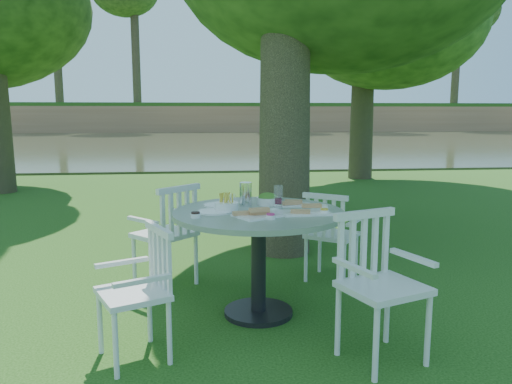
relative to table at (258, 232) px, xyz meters
The scene contains 9 objects.
ground 1.10m from the table, 83.61° to the left, with size 140.00×140.00×0.00m, color #133A0C.
table is the anchor object (origin of this frame).
chair_ne 1.05m from the table, 42.83° to the left, with size 0.61×0.60×0.88m.
chair_nw 1.03m from the table, 135.80° to the left, with size 0.68×0.68×0.98m.
chair_sw 1.05m from the table, 143.43° to the right, with size 0.57×0.58×0.88m.
chair_se 1.04m from the table, 47.85° to the right, with size 0.63×0.61×0.98m.
tableware 0.22m from the table, 113.14° to the left, with size 1.10×0.79×0.20m.
river 23.86m from the table, 89.77° to the left, with size 100.00×28.00×0.12m, color #2F341F.
far_bank 42.48m from the table, 89.49° to the left, with size 100.00×18.00×15.20m.
Camera 1 is at (-0.54, -4.72, 1.63)m, focal length 35.00 mm.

